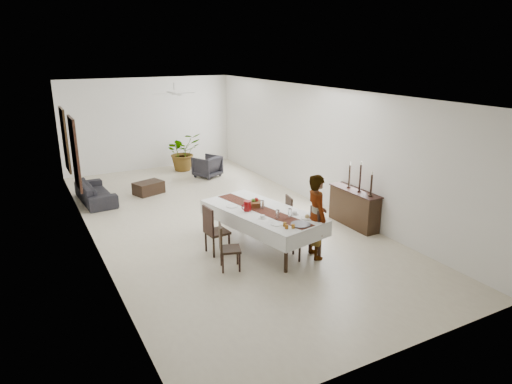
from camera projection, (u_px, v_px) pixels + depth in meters
The scene contains 87 objects.
floor at pixel (219, 220), 11.49m from camera, with size 6.00×12.00×0.00m, color beige.
ceiling at pixel (215, 91), 10.52m from camera, with size 6.00×12.00×0.02m, color white.
wall_back at pixel (149, 124), 16.05m from camera, with size 6.00×0.02×3.20m, color white.
wall_front at pixel (401, 252), 5.96m from camera, with size 6.00×0.02×3.20m, color white.
wall_left at pixel (87, 174), 9.65m from camera, with size 0.02×12.00×3.20m, color white.
wall_right at pixel (319, 147), 12.35m from camera, with size 0.02×12.00×3.20m, color white.
dining_table_top at pixel (262, 212), 9.80m from camera, with size 1.09×2.62×0.05m, color black.
table_leg_fl at pixel (286, 254), 8.72m from camera, with size 0.08×0.08×0.76m, color black.
table_leg_fr at pixel (320, 241), 9.32m from camera, with size 0.08×0.08×0.76m, color black.
table_leg_bl at pixel (211, 219), 10.53m from camera, with size 0.08×0.08×0.76m, color black.
table_leg_br at pixel (243, 210), 11.12m from camera, with size 0.08×0.08×0.76m, color black.
tablecloth_top at pixel (262, 210), 9.79m from camera, with size 1.29×2.82×0.01m, color white.
tablecloth_drape_left at pixel (239, 224), 9.44m from camera, with size 0.01×2.82×0.33m, color white.
tablecloth_drape_right at pixel (283, 210), 10.23m from camera, with size 0.01×2.82×0.33m, color silver.
tablecloth_drape_near at pixel (310, 236), 8.82m from camera, with size 1.29×0.01×0.33m, color silver.
tablecloth_drape_far at pixel (223, 201), 10.85m from camera, with size 1.29×0.01×0.33m, color white.
table_runner at pixel (262, 210), 9.79m from camera, with size 0.38×2.73×0.00m, color #5A2619.
red_pitcher at pixel (247, 206), 9.70m from camera, with size 0.16×0.16×0.22m, color maroon.
pitcher_handle at pixel (244, 207), 9.65m from camera, with size 0.13×0.13×0.02m, color maroon.
wine_glass_near at pixel (290, 213), 9.33m from camera, with size 0.08×0.08×0.19m, color white.
wine_glass_mid at pixel (278, 214), 9.26m from camera, with size 0.08×0.08×0.19m, color silver.
wine_glass_far at pixel (262, 205), 9.83m from camera, with size 0.08×0.08×0.19m, color white.
teacup_right at pixel (295, 213), 9.51m from camera, with size 0.10×0.10×0.07m, color silver.
saucer_right at pixel (295, 214), 9.51m from camera, with size 0.16×0.16×0.01m, color silver.
teacup_left at pixel (262, 217), 9.30m from camera, with size 0.10×0.10×0.07m, color white.
saucer_left at pixel (262, 218), 9.30m from camera, with size 0.16×0.16×0.01m, color white.
plate_near_right at pixel (307, 218), 9.30m from camera, with size 0.26×0.26×0.02m, color white.
bread_near_right at pixel (307, 217), 9.29m from camera, with size 0.10×0.10×0.10m, color tan.
plate_near_left at pixel (277, 224), 8.99m from camera, with size 0.26×0.26×0.02m, color white.
plate_far_left at pixel (232, 206), 10.00m from camera, with size 0.26×0.26×0.02m, color white.
serving_tray at pixel (301, 224), 8.95m from camera, with size 0.39×0.39×0.02m, color #434248.
jam_jar_a at pixel (293, 226), 8.77m from camera, with size 0.07×0.07×0.08m, color #9A5F16.
jam_jar_b at pixel (287, 227), 8.75m from camera, with size 0.07×0.07×0.08m, color brown.
jam_jar_c at pixel (285, 224), 8.86m from camera, with size 0.07×0.07×0.08m, color #8D5A14.
fruit_basket at pixel (256, 204), 10.00m from camera, with size 0.33×0.33×0.11m, color brown.
fruit_red at pixel (256, 200), 10.01m from camera, with size 0.10×0.10×0.10m, color maroon.
fruit_green at pixel (253, 200), 9.97m from camera, with size 0.09×0.09×0.09m, color #4B8227.
chair_right_near_seat at pixel (305, 236), 9.35m from camera, with size 0.44×0.44×0.05m, color black.
chair_right_near_leg_fl at pixel (316, 250), 9.30m from camera, with size 0.04×0.04×0.44m, color black.
chair_right_near_leg_fr at pixel (310, 243), 9.63m from camera, with size 0.04×0.04×0.44m, color black.
chair_right_near_leg_bl at pixel (300, 252), 9.21m from camera, with size 0.04×0.04×0.44m, color black.
chair_right_near_leg_br at pixel (293, 245), 9.54m from camera, with size 0.04×0.04×0.44m, color black.
chair_right_near_back at pixel (315, 222), 9.31m from camera, with size 0.44×0.04×0.56m, color black.
chair_right_far_seat at pixel (281, 220), 10.37m from camera, with size 0.40×0.40×0.05m, color black.
chair_right_far_leg_fl at pixel (290, 230), 10.33m from camera, with size 0.04×0.04×0.40m, color black.
chair_right_far_leg_fr at pixel (285, 225), 10.64m from camera, with size 0.04×0.04×0.40m, color black.
chair_right_far_leg_bl at pixel (276, 232), 10.25m from camera, with size 0.04×0.04×0.40m, color black.
chair_right_far_leg_br at pixel (272, 227), 10.55m from camera, with size 0.04×0.04×0.40m, color black.
chair_right_far_back at pixel (289, 207), 10.34m from camera, with size 0.40×0.04×0.51m, color black.
chair_left_near_seat at pixel (230, 249), 8.85m from camera, with size 0.40×0.40×0.05m, color black.
chair_left_near_leg_fl at pixel (221, 257), 9.04m from camera, with size 0.04×0.04×0.39m, color black.
chair_left_near_leg_fr at pixel (223, 264), 8.74m from camera, with size 0.04×0.04×0.39m, color black.
chair_left_near_leg_bl at pixel (237, 255), 9.10m from camera, with size 0.04×0.04×0.39m, color black.
chair_left_near_leg_br at pixel (240, 263), 8.79m from camera, with size 0.04×0.04×0.39m, color black.
chair_left_near_back at pixel (221, 237), 8.74m from camera, with size 0.40×0.04×0.51m, color black.
chair_left_far_seat at pixel (217, 232), 9.56m from camera, with size 0.44×0.44×0.05m, color black.
chair_left_far_leg_fl at pixel (206, 242), 9.68m from camera, with size 0.04×0.04×0.44m, color black.
chair_left_far_leg_fr at pixel (214, 248), 9.39m from camera, with size 0.04×0.04×0.44m, color black.
chair_left_far_leg_bl at pixel (221, 238), 9.87m from camera, with size 0.04×0.04×0.44m, color black.
chair_left_far_leg_br at pixel (229, 244), 9.58m from camera, with size 0.04×0.04×0.44m, color black.
chair_left_far_back at pixel (208, 221), 9.36m from camera, with size 0.44×0.04×0.56m, color black.
woman at pixel (317, 216), 9.25m from camera, with size 0.64×0.42×1.76m, color #94979C.
sideboard_body at pixel (354, 208), 11.06m from camera, with size 0.39×1.45×0.87m, color black.
sideboard_top at pixel (355, 191), 10.92m from camera, with size 0.42×1.51×0.03m, color black.
candlestick_near_base at pixel (370, 196), 10.47m from camera, with size 0.10×0.10×0.03m, color black.
candlestick_near_shaft at pixel (371, 185), 10.39m from camera, with size 0.05×0.05×0.48m, color black.
candlestick_near_candle at pixel (372, 173), 10.31m from camera, with size 0.03×0.03×0.08m, color white.
candlestick_mid_base at pixel (359, 191), 10.79m from camera, with size 0.10×0.10×0.03m, color black.
candlestick_mid_shaft at pixel (360, 178), 10.69m from camera, with size 0.05×0.05×0.63m, color black.
candlestick_mid_candle at pixel (361, 163), 10.59m from camera, with size 0.03×0.03×0.08m, color beige.
candlestick_far_base at pixel (349, 187), 11.12m from camera, with size 0.10×0.10×0.03m, color black.
candlestick_far_shaft at pixel (349, 176), 11.03m from camera, with size 0.05×0.05×0.53m, color black.
candlestick_far_candle at pixel (350, 164), 10.94m from camera, with size 0.03×0.03×0.08m, color beige.
sofa at pixel (95, 192), 12.84m from camera, with size 1.96×0.77×0.57m, color #242227.
armchair at pixel (207, 166), 15.31m from camera, with size 0.76×0.79×0.72m, color #2B292E.
coffee_table at pixel (149, 188), 13.56m from camera, with size 0.82×0.55×0.36m, color black.
potted_plant at pixel (183, 152), 16.08m from camera, with size 1.20×1.04×1.33m, color #2B5B24.
mirror_frame_near at pixel (75, 154), 11.52m from camera, with size 0.06×1.05×1.85m, color black.
mirror_glass_near at pixel (76, 154), 11.54m from camera, with size 0.01×0.90×1.70m, color silver.
mirror_frame_far at pixel (65, 140), 13.29m from camera, with size 0.06×1.05×1.85m, color black.
mirror_glass_far at pixel (66, 140), 13.30m from camera, with size 0.01×0.90×1.70m, color white.
fan_rod at pixel (174, 86), 13.07m from camera, with size 0.04×0.04×0.20m, color silver.
fan_hub at pixel (174, 94), 13.13m from camera, with size 0.16×0.16×0.08m, color white.
fan_blade_n at pixel (171, 93), 13.43m from camera, with size 0.10×0.55×0.01m, color silver.
fan_blade_s at pixel (178, 95), 12.84m from camera, with size 0.10×0.55×0.01m, color white.
fan_blade_e at pixel (186, 93), 13.29m from camera, with size 0.55×0.10×0.01m, color silver.
fan_blade_w at pixel (163, 94), 12.98m from camera, with size 0.55×0.10×0.01m, color white.
Camera 1 is at (-4.24, -9.91, 4.14)m, focal length 32.00 mm.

